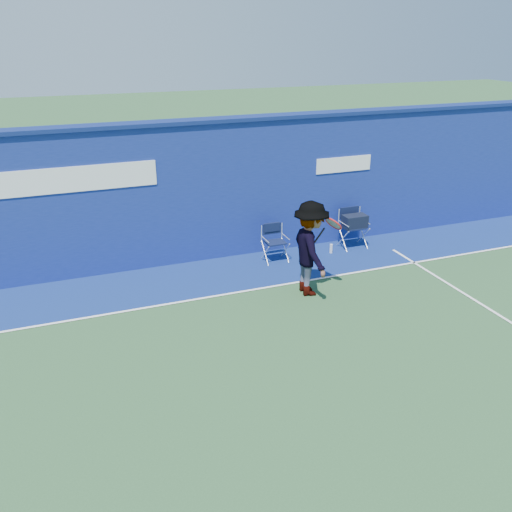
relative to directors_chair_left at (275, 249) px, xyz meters
name	(u,v)px	position (x,y,z in m)	size (l,w,h in m)	color
ground	(286,391)	(-1.67, -4.43, -0.27)	(80.00, 80.00, 0.00)	#294D2A
stadium_wall	(190,192)	(-1.67, 0.77, 1.28)	(24.00, 0.50, 3.08)	navy
out_of_bounds_strip	(207,277)	(-1.67, -0.33, -0.27)	(24.00, 1.80, 0.01)	navy
court_lines	(270,368)	(-1.67, -3.83, -0.26)	(24.00, 12.00, 0.01)	white
directors_chair_left	(275,249)	(0.00, 0.00, 0.00)	(0.49, 0.45, 0.83)	silver
directors_chair_right	(353,232)	(2.04, 0.10, 0.11)	(0.55, 0.50, 0.93)	silver
water_bottle	(331,249)	(1.38, -0.06, -0.16)	(0.07, 0.07, 0.22)	silver
tennis_player	(310,249)	(0.01, -1.71, 0.66)	(0.98, 1.26, 1.86)	#EA4738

